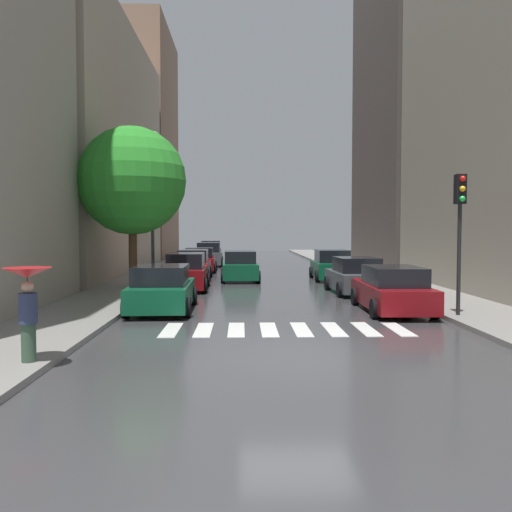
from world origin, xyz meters
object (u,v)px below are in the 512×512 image
parked_car_left_second (186,272)px  lamp_post_left (152,197)px  parked_car_left_third (193,265)px  parked_car_left_fifth (209,255)px  parked_car_left_sixth (211,252)px  traffic_light_right_corner (460,213)px  parked_car_right_second (355,276)px  pedestrian_foreground (28,295)px  parked_car_left_nearest (162,289)px  parked_car_right_nearest (392,290)px  street_tree_left (132,181)px  parked_car_left_fourth (200,261)px  car_midroad (240,267)px  parked_car_right_third (331,266)px

parked_car_left_second → lamp_post_left: lamp_post_left is taller
parked_car_left_third → parked_car_left_fifth: (0.19, 11.22, 0.06)m
parked_car_left_second → parked_car_left_sixth: bearing=-0.7°
parked_car_left_sixth → parked_car_left_second: bearing=178.2°
parked_car_left_sixth → traffic_light_right_corner: (9.40, -32.10, 2.45)m
parked_car_left_second → parked_car_left_fifth: 16.62m
parked_car_left_sixth → parked_car_right_second: (7.68, -25.15, -0.09)m
parked_car_left_third → parked_car_right_second: (7.64, -7.18, -0.03)m
parked_car_left_third → pedestrian_foreground: size_ratio=2.18×
lamp_post_left → traffic_light_right_corner: bearing=-43.1°
parked_car_left_nearest → parked_car_right_second: (7.64, 4.85, 0.01)m
parked_car_left_nearest → parked_car_left_second: size_ratio=1.03×
parked_car_left_third → lamp_post_left: bearing=156.4°
parked_car_left_second → parked_car_right_second: 7.70m
parked_car_right_nearest → parked_car_left_fifth: bearing=18.6°
parked_car_right_nearest → street_tree_left: (-9.87, 5.89, 4.17)m
parked_car_right_second → lamp_post_left: size_ratio=0.56×
parked_car_left_fourth → parked_car_left_sixth: 12.73m
parked_car_left_third → pedestrian_foreground: bearing=175.1°
parked_car_left_fifth → car_midroad: parked_car_left_fifth is taller
parked_car_left_nearest → street_tree_left: (-2.08, 5.51, 4.16)m
parked_car_left_fourth → parked_car_right_second: 14.60m
car_midroad → lamp_post_left: (-4.24, -2.94, 3.62)m
parked_car_left_second → parked_car_left_fifth: parked_car_left_fifth is taller
parked_car_left_second → parked_car_left_fifth: bearing=-1.4°
parked_car_right_nearest → parked_car_left_sixth: bearing=15.2°
parked_car_left_fourth → parked_car_right_third: bearing=-129.2°
parked_car_left_second → parked_car_right_nearest: (7.65, -7.02, -0.06)m
parked_car_left_nearest → parked_car_left_sixth: parked_car_left_sixth is taller
parked_car_right_second → lamp_post_left: lamp_post_left is taller
parked_car_left_second → parked_car_left_third: size_ratio=1.09×
parked_car_left_nearest → car_midroad: car_midroad is taller
parked_car_left_third → parked_car_right_nearest: parked_car_left_third is taller
parked_car_left_fourth → parked_car_right_third: size_ratio=1.00×
car_midroad → parked_car_left_sixth: bearing=6.0°
parked_car_left_second → street_tree_left: (-2.22, -1.12, 4.10)m
parked_car_right_third → lamp_post_left: 10.41m
parked_car_left_fourth → traffic_light_right_corner: (9.40, -19.37, 2.54)m
parked_car_left_fourth → parked_car_right_second: size_ratio=1.00×
parked_car_left_sixth → parked_car_right_nearest: size_ratio=1.01×
parked_car_right_second → traffic_light_right_corner: bearing=-168.0°
car_midroad → traffic_light_right_corner: size_ratio=1.08×
parked_car_right_third → street_tree_left: street_tree_left is taller
parked_car_left_fifth → street_tree_left: size_ratio=0.63×
parked_car_right_second → parked_car_left_nearest: bearing=120.5°
parked_car_left_third → lamp_post_left: lamp_post_left is taller
parked_car_right_nearest → traffic_light_right_corner: size_ratio=1.10×
parked_car_left_nearest → parked_car_left_fourth: size_ratio=1.11×
parked_car_left_nearest → parked_car_left_third: bearing=-1.1°
parked_car_left_sixth → traffic_light_right_corner: traffic_light_right_corner is taller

